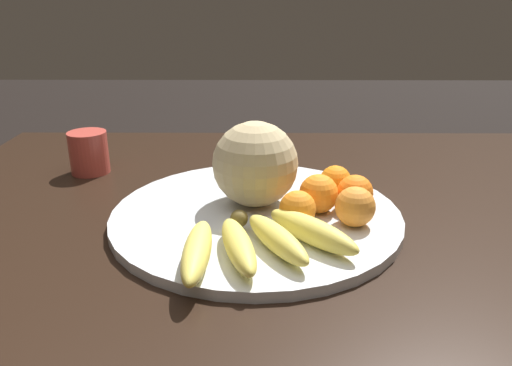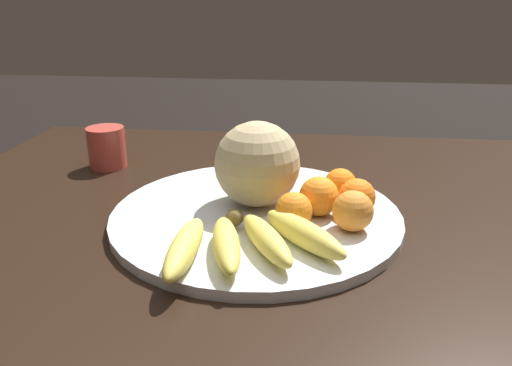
{
  "view_description": "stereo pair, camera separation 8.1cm",
  "coord_description": "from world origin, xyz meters",
  "px_view_note": "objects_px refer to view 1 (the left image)",
  "views": [
    {
      "loc": [
        0.07,
        0.78,
        1.14
      ],
      "look_at": [
        0.07,
        0.02,
        0.85
      ],
      "focal_mm": 35.0,
      "sensor_mm": 36.0,
      "label": 1
    },
    {
      "loc": [
        -0.01,
        0.77,
        1.14
      ],
      "look_at": [
        0.07,
        0.02,
        0.85
      ],
      "focal_mm": 35.0,
      "sensor_mm": 36.0,
      "label": 2
    }
  ],
  "objects_px": {
    "fruit_bowl": "(256,215)",
    "orange_back_right": "(335,181)",
    "banana_bunch": "(258,240)",
    "orange_front_right": "(355,193)",
    "kitchen_table": "(297,264)",
    "ceramic_mug": "(90,152)",
    "orange_mid_center": "(319,194)",
    "produce_tag": "(281,219)",
    "orange_front_left": "(355,207)",
    "melon": "(255,164)",
    "orange_back_left": "(297,209)"
  },
  "relations": [
    {
      "from": "kitchen_table",
      "to": "orange_back_left",
      "type": "relative_size",
      "value": 24.82
    },
    {
      "from": "orange_mid_center",
      "to": "ceramic_mug",
      "type": "bearing_deg",
      "value": -27.73
    },
    {
      "from": "fruit_bowl",
      "to": "orange_mid_center",
      "type": "xyz_separation_m",
      "value": [
        -0.1,
        0.0,
        0.04
      ]
    },
    {
      "from": "kitchen_table",
      "to": "orange_front_right",
      "type": "xyz_separation_m",
      "value": [
        -0.09,
        0.01,
        0.14
      ]
    },
    {
      "from": "orange_back_left",
      "to": "orange_back_right",
      "type": "bearing_deg",
      "value": -122.08
    },
    {
      "from": "kitchen_table",
      "to": "orange_mid_center",
      "type": "distance_m",
      "value": 0.15
    },
    {
      "from": "orange_front_right",
      "to": "produce_tag",
      "type": "xyz_separation_m",
      "value": [
        0.12,
        0.04,
        -0.03
      ]
    },
    {
      "from": "melon",
      "to": "ceramic_mug",
      "type": "xyz_separation_m",
      "value": [
        0.35,
        -0.21,
        -0.04
      ]
    },
    {
      "from": "orange_front_left",
      "to": "banana_bunch",
      "type": "bearing_deg",
      "value": 31.02
    },
    {
      "from": "melon",
      "to": "orange_back_right",
      "type": "relative_size",
      "value": 2.56
    },
    {
      "from": "fruit_bowl",
      "to": "banana_bunch",
      "type": "relative_size",
      "value": 1.93
    },
    {
      "from": "banana_bunch",
      "to": "orange_front_right",
      "type": "xyz_separation_m",
      "value": [
        -0.16,
        -0.15,
        0.01
      ]
    },
    {
      "from": "orange_back_right",
      "to": "orange_back_left",
      "type": "bearing_deg",
      "value": 57.92
    },
    {
      "from": "orange_front_left",
      "to": "orange_back_right",
      "type": "relative_size",
      "value": 1.12
    },
    {
      "from": "melon",
      "to": "orange_front_right",
      "type": "distance_m",
      "value": 0.17
    },
    {
      "from": "fruit_bowl",
      "to": "orange_back_left",
      "type": "height_order",
      "value": "orange_back_left"
    },
    {
      "from": "fruit_bowl",
      "to": "orange_back_right",
      "type": "relative_size",
      "value": 8.53
    },
    {
      "from": "melon",
      "to": "orange_back_left",
      "type": "bearing_deg",
      "value": 127.86
    },
    {
      "from": "kitchen_table",
      "to": "melon",
      "type": "relative_size",
      "value": 9.88
    },
    {
      "from": "fruit_bowl",
      "to": "melon",
      "type": "height_order",
      "value": "melon"
    },
    {
      "from": "produce_tag",
      "to": "ceramic_mug",
      "type": "relative_size",
      "value": 0.69
    },
    {
      "from": "fruit_bowl",
      "to": "orange_back_right",
      "type": "height_order",
      "value": "orange_back_right"
    },
    {
      "from": "fruit_bowl",
      "to": "melon",
      "type": "relative_size",
      "value": 3.33
    },
    {
      "from": "fruit_bowl",
      "to": "produce_tag",
      "type": "distance_m",
      "value": 0.05
    },
    {
      "from": "orange_front_right",
      "to": "fruit_bowl",
      "type": "bearing_deg",
      "value": 2.98
    },
    {
      "from": "kitchen_table",
      "to": "ceramic_mug",
      "type": "relative_size",
      "value": 12.53
    },
    {
      "from": "orange_front_right",
      "to": "produce_tag",
      "type": "height_order",
      "value": "orange_front_right"
    },
    {
      "from": "melon",
      "to": "orange_back_right",
      "type": "height_order",
      "value": "melon"
    },
    {
      "from": "fruit_bowl",
      "to": "orange_mid_center",
      "type": "relative_size",
      "value": 7.44
    },
    {
      "from": "fruit_bowl",
      "to": "melon",
      "type": "bearing_deg",
      "value": -87.16
    },
    {
      "from": "orange_front_left",
      "to": "orange_back_left",
      "type": "height_order",
      "value": "orange_front_left"
    },
    {
      "from": "orange_back_left",
      "to": "melon",
      "type": "bearing_deg",
      "value": -52.14
    },
    {
      "from": "orange_front_right",
      "to": "orange_back_left",
      "type": "bearing_deg",
      "value": 32.0
    },
    {
      "from": "kitchen_table",
      "to": "ceramic_mug",
      "type": "height_order",
      "value": "ceramic_mug"
    },
    {
      "from": "orange_front_left",
      "to": "orange_front_right",
      "type": "height_order",
      "value": "orange_front_left"
    },
    {
      "from": "produce_tag",
      "to": "ceramic_mug",
      "type": "bearing_deg",
      "value": -54.03
    },
    {
      "from": "fruit_bowl",
      "to": "ceramic_mug",
      "type": "relative_size",
      "value": 4.22
    },
    {
      "from": "orange_back_right",
      "to": "produce_tag",
      "type": "relative_size",
      "value": 0.72
    },
    {
      "from": "orange_front_left",
      "to": "orange_front_right",
      "type": "xyz_separation_m",
      "value": [
        -0.01,
        -0.06,
        -0.0
      ]
    },
    {
      "from": "kitchen_table",
      "to": "produce_tag",
      "type": "distance_m",
      "value": 0.13
    },
    {
      "from": "banana_bunch",
      "to": "produce_tag",
      "type": "bearing_deg",
      "value": 140.23
    },
    {
      "from": "kitchen_table",
      "to": "orange_front_right",
      "type": "relative_size",
      "value": 23.67
    },
    {
      "from": "kitchen_table",
      "to": "produce_tag",
      "type": "bearing_deg",
      "value": 59.32
    },
    {
      "from": "orange_back_right",
      "to": "orange_mid_center",
      "type": "bearing_deg",
      "value": 61.08
    },
    {
      "from": "fruit_bowl",
      "to": "orange_front_right",
      "type": "relative_size",
      "value": 7.98
    },
    {
      "from": "fruit_bowl",
      "to": "melon",
      "type": "distance_m",
      "value": 0.09
    },
    {
      "from": "melon",
      "to": "ceramic_mug",
      "type": "distance_m",
      "value": 0.41
    },
    {
      "from": "ceramic_mug",
      "to": "orange_back_left",
      "type": "bearing_deg",
      "value": 144.97
    },
    {
      "from": "orange_back_left",
      "to": "ceramic_mug",
      "type": "bearing_deg",
      "value": -35.03
    },
    {
      "from": "banana_bunch",
      "to": "orange_front_right",
      "type": "distance_m",
      "value": 0.22
    }
  ]
}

